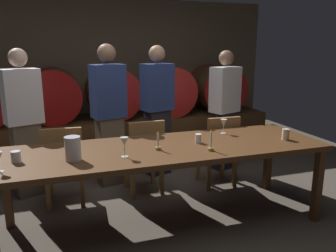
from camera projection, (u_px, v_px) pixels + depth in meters
The scene contains 23 objects.
ground_plane at pixel (162, 225), 3.22m from camera, with size 7.51×7.51×0.00m, color #4C443A.
back_wall at pixel (107, 72), 5.87m from camera, with size 5.78×0.24×2.45m, color brown.
barrel_shelf at pixel (115, 133), 5.59m from camera, with size 5.20×0.90×0.54m, color brown.
wine_barrel_left at pixel (53, 95), 5.15m from camera, with size 0.82×0.78×0.82m.
wine_barrel_center at pixel (112, 93), 5.43m from camera, with size 0.82×0.78×0.82m.
wine_barrel_right at pixel (167, 90), 5.71m from camera, with size 0.82×0.78×0.82m.
wine_barrel_far_right at pixel (217, 88), 6.00m from camera, with size 0.82×0.78×0.82m.
dining_table at pixel (165, 153), 3.09m from camera, with size 2.99×0.93×0.78m.
chair_left at pixel (64, 162), 3.51m from camera, with size 0.42×0.42×0.88m.
chair_center at pixel (145, 153), 3.81m from camera, with size 0.41×0.41×0.88m.
chair_right at pixel (219, 148), 4.02m from camera, with size 0.41×0.41×0.88m.
guest_far_left at pixel (24, 123), 3.71m from camera, with size 0.44×0.35×1.65m.
guest_center_left at pixel (109, 114), 4.02m from camera, with size 0.43×0.33×1.70m.
guest_center_right at pixel (157, 110), 4.35m from camera, with size 0.43×0.34×1.69m.
guest_far_right at pixel (224, 110), 4.56m from camera, with size 0.44×0.36×1.62m.
candle_left at pixel (158, 145), 2.97m from camera, with size 0.05×0.05×0.18m.
candle_right at pixel (211, 145), 2.95m from camera, with size 0.05×0.05×0.20m.
pitcher at pixel (73, 149), 2.69m from camera, with size 0.13×0.13×0.20m.
wine_glass_center at pixel (124, 142), 2.76m from camera, with size 0.07×0.07×0.17m.
wine_glass_right at pixel (224, 123), 3.52m from camera, with size 0.07×0.07×0.15m.
cup_left at pixel (16, 157), 2.65m from camera, with size 0.07×0.07×0.09m, color silver.
cup_center at pixel (198, 138), 3.19m from camera, with size 0.06×0.06×0.09m, color white.
cup_right at pixel (286, 134), 3.30m from camera, with size 0.07×0.07×0.11m, color beige.
Camera 1 is at (-0.86, -2.78, 1.67)m, focal length 35.92 mm.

